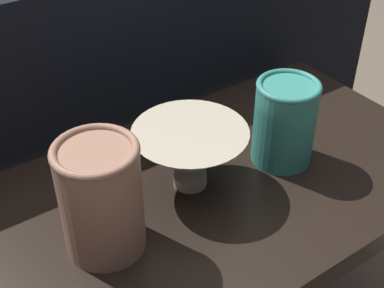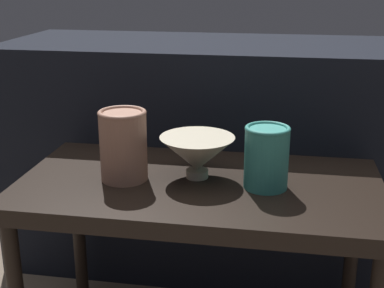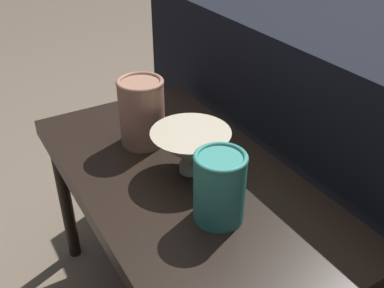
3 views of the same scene
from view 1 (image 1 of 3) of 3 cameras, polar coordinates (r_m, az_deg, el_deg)
name	(u,v)px [view 1 (image 1 of 3)]	position (r m, az deg, el deg)	size (l,w,h in m)	color
table	(204,213)	(0.86, 1.25, -7.41)	(0.84, 0.44, 0.47)	black
couch_backdrop	(72,104)	(1.26, -12.67, 4.18)	(1.37, 0.50, 0.72)	black
bowl	(190,154)	(0.80, -0.20, -1.04)	(0.17, 0.17, 0.10)	#B2A88E
vase_textured_left	(101,197)	(0.70, -9.70, -5.59)	(0.11, 0.11, 0.16)	#996B56
vase_colorful_right	(285,121)	(0.86, 9.86, 2.45)	(0.10, 0.10, 0.14)	teal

